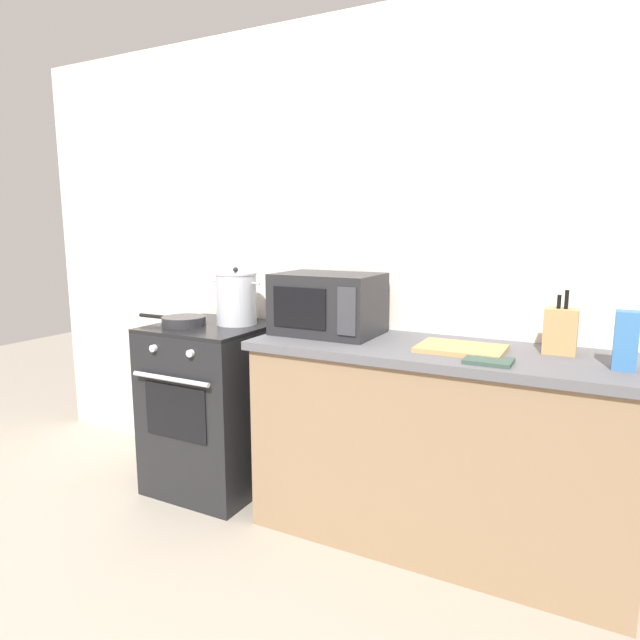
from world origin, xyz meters
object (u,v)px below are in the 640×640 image
Objects in this scene: stove at (214,406)px; cutting_board at (461,349)px; knife_block at (561,331)px; frying_pan at (183,321)px; microwave at (328,304)px; oven_mitt at (489,361)px; pasta_box at (626,341)px; stock_pot at (236,298)px.

cutting_board reaches higher than stove.
cutting_board is at bearing -159.59° from knife_block.
frying_pan is at bearing -173.01° from knife_block.
microwave is 0.87m from oven_mitt.
knife_block is at bearing 20.41° from cutting_board.
stove is 2.56× the size of cutting_board.
cutting_board is at bearing 177.18° from pasta_box.
pasta_box reaches higher than stove.
knife_block reaches higher than oven_mitt.
pasta_box is 0.49m from oven_mitt.
stock_pot is 0.56m from microwave.
frying_pan is 1.86m from knife_block.
knife_block is 0.39m from oven_mitt.
frying_pan is at bearing -178.45° from pasta_box.
frying_pan is at bearing -144.80° from stove.
stove is 4.18× the size of pasta_box.
oven_mitt is at bearing -6.07° from stove.
frying_pan is 2.41× the size of oven_mitt.
cutting_board is (1.35, 0.00, 0.47)m from stove.
cutting_board is (1.24, -0.09, -0.13)m from stock_pot.
frying_pan is at bearing 177.39° from oven_mitt.
microwave is 2.78× the size of oven_mitt.
cutting_board is (1.47, 0.09, -0.02)m from frying_pan.
knife_block is (1.85, 0.23, 0.07)m from frying_pan.
knife_block is (1.05, 0.06, -0.05)m from microwave.
cutting_board is 2.00× the size of oven_mitt.
knife_block is at bearing 143.81° from pasta_box.
frying_pan is 1.62m from oven_mitt.
stock_pot reaches higher than oven_mitt.
pasta_box is at bearing -36.19° from knife_block.
stock_pot is 1.73× the size of oven_mitt.
pasta_box is at bearing -0.84° from stove.
cutting_board reaches higher than oven_mitt.
cutting_board is 0.22m from oven_mitt.
stove is at bearing 179.16° from pasta_box.
cutting_board is at bearing 3.36° from frying_pan.
oven_mitt is at bearing -16.14° from microwave.
frying_pan is at bearing -143.36° from stock_pot.
microwave reaches higher than pasta_box.
knife_block is 1.22× the size of pasta_box.
microwave is (0.56, -0.01, 0.01)m from stock_pot.
pasta_box is at bearing -4.80° from microwave.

